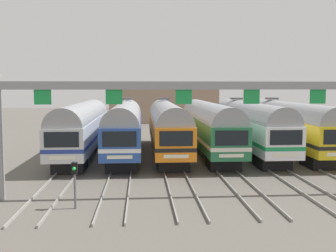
{
  "coord_description": "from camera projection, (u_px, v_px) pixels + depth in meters",
  "views": [
    {
      "loc": [
        -4.24,
        -34.49,
        6.18
      ],
      "look_at": [
        -1.57,
        3.72,
        2.24
      ],
      "focal_mm": 40.89,
      "sensor_mm": 36.0,
      "label": 1
    }
  ],
  "objects": [
    {
      "name": "commuter_train_blue",
      "position": [
        125.0,
        126.0,
        34.48
      ],
      "size": [
        2.88,
        18.06,
        5.05
      ],
      "color": "#284C9E",
      "rests_on": "ground"
    },
    {
      "name": "commuter_train_white",
      "position": [
        249.0,
        125.0,
        35.28
      ],
      "size": [
        2.88,
        18.06,
        5.05
      ],
      "color": "white",
      "rests_on": "ground"
    },
    {
      "name": "commuter_train_yellow",
      "position": [
        290.0,
        124.0,
        35.54
      ],
      "size": [
        2.88,
        18.06,
        5.05
      ],
      "color": "gold",
      "rests_on": "ground"
    },
    {
      "name": "track_bed",
      "position": [
        173.0,
        132.0,
        52.02
      ],
      "size": [
        20.56,
        70.0,
        0.15
      ],
      "color": "gray",
      "rests_on": "ground"
    },
    {
      "name": "maintenance_building",
      "position": [
        163.0,
        103.0,
        68.9
      ],
      "size": [
        18.54,
        10.0,
        6.37
      ],
      "primitive_type": "cube",
      "color": "gray",
      "rests_on": "ground"
    },
    {
      "name": "catenary_gantry",
      "position": [
        218.0,
        102.0,
        21.22
      ],
      "size": [
        24.3,
        0.44,
        6.97
      ],
      "color": "gray",
      "rests_on": "ground"
    },
    {
      "name": "yard_signal_mast",
      "position": [
        75.0,
        176.0,
        19.29
      ],
      "size": [
        0.28,
        0.35,
        2.44
      ],
      "color": "#59595E",
      "rests_on": "ground"
    },
    {
      "name": "commuter_train_silver",
      "position": [
        82.0,
        126.0,
        34.22
      ],
      "size": [
        2.88,
        18.06,
        4.77
      ],
      "color": "silver",
      "rests_on": "ground"
    },
    {
      "name": "ground_plane",
      "position": [
        188.0,
        154.0,
        35.16
      ],
      "size": [
        160.0,
        160.0,
        0.0
      ],
      "primitive_type": "plane",
      "color": "#5B564F"
    },
    {
      "name": "commuter_train_orange",
      "position": [
        167.0,
        125.0,
        34.75
      ],
      "size": [
        2.88,
        18.06,
        5.05
      ],
      "color": "orange",
      "rests_on": "ground"
    },
    {
      "name": "commuter_train_green",
      "position": [
        209.0,
        125.0,
        35.01
      ],
      "size": [
        2.88,
        18.06,
        4.77
      ],
      "color": "#236B42",
      "rests_on": "ground"
    }
  ]
}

